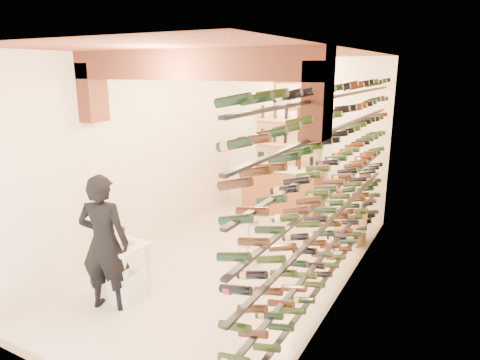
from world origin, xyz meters
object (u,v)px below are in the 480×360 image
(wine_rack, at_px, (331,181))
(chrome_barstool, at_px, (248,237))
(white_stool, at_px, (126,288))
(person, at_px, (104,243))
(crate_lower, at_px, (350,235))
(back_counter, at_px, (281,189))
(tasting_table, at_px, (125,254))

(wine_rack, relative_size, chrome_barstool, 7.77)
(white_stool, height_order, person, person)
(person, xyz_separation_m, crate_lower, (2.17, 3.57, -0.74))
(wine_rack, bearing_deg, person, -141.83)
(wine_rack, distance_m, back_counter, 3.38)
(white_stool, relative_size, crate_lower, 0.86)
(back_counter, xyz_separation_m, chrome_barstool, (0.49, -2.44, -0.11))
(wine_rack, height_order, person, wine_rack)
(chrome_barstool, bearing_deg, person, -115.41)
(back_counter, xyz_separation_m, crate_lower, (1.70, -0.88, -0.39))
(tasting_table, relative_size, chrome_barstool, 1.25)
(chrome_barstool, bearing_deg, white_stool, -114.40)
(tasting_table, height_order, white_stool, tasting_table)
(tasting_table, xyz_separation_m, crate_lower, (2.13, 3.28, -0.48))
(back_counter, bearing_deg, crate_lower, -27.46)
(white_stool, bearing_deg, back_counter, 85.44)
(back_counter, distance_m, person, 4.49)
(back_counter, distance_m, white_stool, 4.30)
(back_counter, xyz_separation_m, person, (-0.47, -4.46, 0.35))
(person, bearing_deg, wine_rack, -160.76)
(tasting_table, distance_m, crate_lower, 3.94)
(wine_rack, bearing_deg, tasting_table, -146.03)
(white_stool, xyz_separation_m, chrome_barstool, (0.83, 1.83, 0.22))
(tasting_table, relative_size, person, 0.52)
(white_stool, distance_m, chrome_barstool, 2.02)
(tasting_table, distance_m, white_stool, 0.44)
(tasting_table, height_order, person, person)
(chrome_barstool, xyz_separation_m, crate_lower, (1.21, 1.56, -0.29))
(wine_rack, xyz_separation_m, back_counter, (-1.83, 2.65, -1.02))
(white_stool, bearing_deg, chrome_barstool, 65.60)
(crate_lower, bearing_deg, chrome_barstool, -127.88)
(tasting_table, bearing_deg, wine_rack, 35.37)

